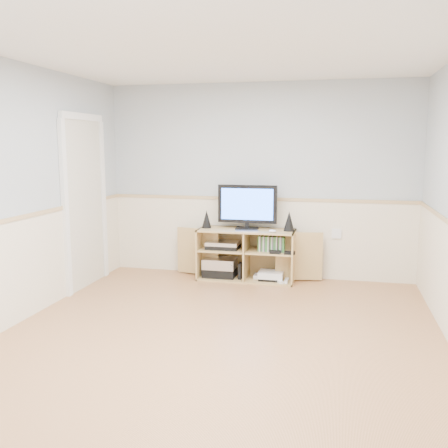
{
  "coord_description": "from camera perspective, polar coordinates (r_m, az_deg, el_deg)",
  "views": [
    {
      "loc": [
        1.0,
        -4.15,
        1.71
      ],
      "look_at": [
        -0.23,
        1.2,
        0.84
      ],
      "focal_mm": 40.0,
      "sensor_mm": 36.0,
      "label": 1
    }
  ],
  "objects": [
    {
      "name": "media_cabinet",
      "position": [
        6.44,
        2.65,
        -3.35
      ],
      "size": [
        1.91,
        0.46,
        0.65
      ],
      "color": "tan",
      "rests_on": "floor"
    },
    {
      "name": "speaker_left",
      "position": [
        6.45,
        -2.01,
        0.56
      ],
      "size": [
        0.12,
        0.12,
        0.23
      ],
      "primitive_type": "cone",
      "color": "black",
      "rests_on": "media_cabinet"
    },
    {
      "name": "game_consoles",
      "position": [
        6.39,
        5.32,
        -5.9
      ],
      "size": [
        0.45,
        0.3,
        0.11
      ],
      "color": "white",
      "rests_on": "media_cabinet"
    },
    {
      "name": "monitor",
      "position": [
        6.33,
        2.68,
        2.15
      ],
      "size": [
        0.75,
        0.18,
        0.56
      ],
      "color": "black",
      "rests_on": "media_cabinet"
    },
    {
      "name": "av_components",
      "position": [
        6.48,
        -0.31,
        -4.3
      ],
      "size": [
        0.51,
        0.31,
        0.47
      ],
      "color": "black",
      "rests_on": "media_cabinet"
    },
    {
      "name": "mouse",
      "position": [
        6.14,
        5.56,
        -0.81
      ],
      "size": [
        0.11,
        0.09,
        0.04
      ],
      "primitive_type": "ellipsoid",
      "rotation": [
        0.0,
        0.0,
        -0.36
      ],
      "color": "white",
      "rests_on": "media_cabinet"
    },
    {
      "name": "keyboard",
      "position": [
        6.19,
        2.63,
        -0.81
      ],
      "size": [
        0.3,
        0.16,
        0.01
      ],
      "primitive_type": "cube",
      "rotation": [
        0.0,
        0.0,
        0.16
      ],
      "color": "silver",
      "rests_on": "media_cabinet"
    },
    {
      "name": "room",
      "position": [
        4.43,
        -0.98,
        2.6
      ],
      "size": [
        4.04,
        4.54,
        2.54
      ],
      "color": "tan",
      "rests_on": "ground"
    },
    {
      "name": "game_cases",
      "position": [
        6.29,
        5.47,
        -2.26
      ],
      "size": [
        0.33,
        0.14,
        0.19
      ],
      "primitive_type": "cube",
      "color": "#3F8C3F",
      "rests_on": "media_cabinet"
    },
    {
      "name": "wall_outlet",
      "position": [
        6.47,
        12.74,
        -1.09
      ],
      "size": [
        0.12,
        0.03,
        0.12
      ],
      "primitive_type": "cube",
      "color": "white",
      "rests_on": "wall_back"
    },
    {
      "name": "speaker_right",
      "position": [
        6.26,
        7.45,
        0.33
      ],
      "size": [
        0.13,
        0.13,
        0.25
      ],
      "primitive_type": "cone",
      "color": "black",
      "rests_on": "media_cabinet"
    }
  ]
}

